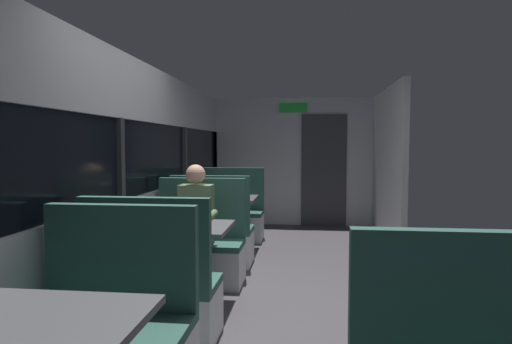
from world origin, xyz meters
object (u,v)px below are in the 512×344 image
at_px(bench_mid_window_facing_end, 153,298).
at_px(bench_far_window_facing_entry, 232,218).
at_px(bench_mid_window_facing_entry, 199,252).
at_px(dining_table_mid_window, 180,237).
at_px(dining_table_far_window, 224,204).
at_px(bench_far_window_facing_end, 213,237).
at_px(seated_passenger, 197,234).
at_px(bench_near_window_facing_entry, 111,340).
at_px(dining_table_near_window, 35,342).

relative_size(bench_mid_window_facing_end, bench_far_window_facing_entry, 1.00).
xyz_separation_m(bench_mid_window_facing_end, bench_mid_window_facing_entry, (0.00, 1.40, 0.00)).
xyz_separation_m(dining_table_mid_window, dining_table_far_window, (0.00, 2.11, 0.00)).
bearing_deg(bench_far_window_facing_end, seated_passenger, -90.00).
distance_m(bench_near_window_facing_entry, bench_mid_window_facing_entry, 2.11).
relative_size(bench_mid_window_facing_end, dining_table_far_window, 1.22).
distance_m(dining_table_far_window, bench_far_window_facing_end, 0.77).
distance_m(bench_mid_window_facing_end, seated_passenger, 1.34).
bearing_deg(bench_near_window_facing_entry, dining_table_far_window, 90.00).
bearing_deg(bench_far_window_facing_entry, bench_far_window_facing_end, -90.00).
relative_size(bench_far_window_facing_entry, seated_passenger, 0.87).
distance_m(bench_mid_window_facing_end, bench_mid_window_facing_entry, 1.40).
distance_m(dining_table_far_window, seated_passenger, 1.49).
relative_size(dining_table_mid_window, dining_table_far_window, 1.00).
relative_size(dining_table_mid_window, bench_mid_window_facing_entry, 0.82).
distance_m(bench_mid_window_facing_entry, bench_far_window_facing_end, 0.71).
xyz_separation_m(bench_far_window_facing_end, bench_far_window_facing_entry, (0.00, 1.40, 0.00)).
xyz_separation_m(dining_table_near_window, bench_mid_window_facing_entry, (0.00, 2.81, -0.31)).
height_order(dining_table_near_window, bench_far_window_facing_entry, bench_far_window_facing_entry).
bearing_deg(dining_table_near_window, dining_table_mid_window, 90.00).
bearing_deg(dining_table_near_window, bench_near_window_facing_entry, 90.00).
relative_size(dining_table_near_window, bench_near_window_facing_entry, 0.82).
height_order(bench_mid_window_facing_entry, dining_table_far_window, bench_mid_window_facing_entry).
distance_m(bench_mid_window_facing_end, dining_table_far_window, 2.83).
xyz_separation_m(bench_mid_window_facing_entry, seated_passenger, (0.00, -0.07, 0.21)).
bearing_deg(bench_mid_window_facing_end, seated_passenger, 90.00).
bearing_deg(bench_far_window_facing_end, bench_mid_window_facing_entry, -90.00).
xyz_separation_m(bench_mid_window_facing_end, bench_far_window_facing_entry, (0.00, 3.51, 0.00)).
height_order(bench_near_window_facing_entry, dining_table_far_window, bench_near_window_facing_entry).
bearing_deg(bench_near_window_facing_entry, bench_far_window_facing_end, 90.00).
bearing_deg(seated_passenger, bench_near_window_facing_entry, -90.00).
relative_size(dining_table_near_window, bench_mid_window_facing_end, 0.82).
relative_size(bench_mid_window_facing_entry, seated_passenger, 0.87).
xyz_separation_m(bench_mid_window_facing_entry, bench_far_window_facing_entry, (0.00, 2.11, 0.00)).
distance_m(dining_table_near_window, seated_passenger, 2.74).
height_order(bench_far_window_facing_end, bench_far_window_facing_entry, same).
distance_m(dining_table_mid_window, seated_passenger, 0.64).
bearing_deg(dining_table_far_window, bench_mid_window_facing_end, -90.00).
xyz_separation_m(dining_table_near_window, bench_far_window_facing_end, (0.00, 3.52, -0.31)).
distance_m(bench_far_window_facing_end, seated_passenger, 0.81).
height_order(bench_far_window_facing_entry, seated_passenger, seated_passenger).
distance_m(dining_table_mid_window, bench_mid_window_facing_end, 0.77).
xyz_separation_m(bench_mid_window_facing_end, bench_far_window_facing_end, (0.00, 2.11, 0.00)).
height_order(dining_table_mid_window, seated_passenger, seated_passenger).
bearing_deg(bench_mid_window_facing_end, bench_far_window_facing_end, 90.00).
distance_m(bench_near_window_facing_entry, bench_mid_window_facing_end, 0.71).
bearing_deg(dining_table_mid_window, bench_far_window_facing_entry, 90.00).
distance_m(bench_near_window_facing_entry, bench_far_window_facing_end, 2.82).
relative_size(bench_far_window_facing_end, bench_far_window_facing_entry, 1.00).
relative_size(dining_table_near_window, dining_table_mid_window, 1.00).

